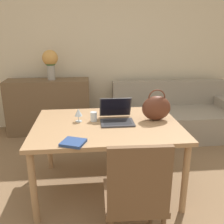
{
  "coord_description": "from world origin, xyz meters",
  "views": [
    {
      "loc": [
        -0.23,
        -1.62,
        1.62
      ],
      "look_at": [
        0.01,
        0.72,
        0.85
      ],
      "focal_mm": 40.0,
      "sensor_mm": 36.0,
      "label": 1
    }
  ],
  "objects_px": {
    "chair": "(136,194)",
    "wine_glass": "(78,113)",
    "drinking_glass": "(94,117)",
    "flower_vase": "(50,61)",
    "couch": "(174,117)",
    "laptop": "(116,115)",
    "handbag": "(156,108)"
  },
  "relations": [
    {
      "from": "chair",
      "to": "flower_vase",
      "type": "height_order",
      "value": "flower_vase"
    },
    {
      "from": "chair",
      "to": "handbag",
      "type": "height_order",
      "value": "handbag"
    },
    {
      "from": "flower_vase",
      "to": "drinking_glass",
      "type": "bearing_deg",
      "value": -68.53
    },
    {
      "from": "chair",
      "to": "couch",
      "type": "height_order",
      "value": "chair"
    },
    {
      "from": "couch",
      "to": "flower_vase",
      "type": "height_order",
      "value": "flower_vase"
    },
    {
      "from": "chair",
      "to": "flower_vase",
      "type": "bearing_deg",
      "value": 111.25
    },
    {
      "from": "couch",
      "to": "wine_glass",
      "type": "bearing_deg",
      "value": -139.03
    },
    {
      "from": "handbag",
      "to": "couch",
      "type": "bearing_deg",
      "value": 62.56
    },
    {
      "from": "chair",
      "to": "laptop",
      "type": "relative_size",
      "value": 2.81
    },
    {
      "from": "handbag",
      "to": "laptop",
      "type": "bearing_deg",
      "value": 178.26
    },
    {
      "from": "drinking_glass",
      "to": "wine_glass",
      "type": "bearing_deg",
      "value": 178.61
    },
    {
      "from": "flower_vase",
      "to": "wine_glass",
      "type": "bearing_deg",
      "value": -73.52
    },
    {
      "from": "chair",
      "to": "wine_glass",
      "type": "distance_m",
      "value": 1.08
    },
    {
      "from": "couch",
      "to": "handbag",
      "type": "height_order",
      "value": "handbag"
    },
    {
      "from": "wine_glass",
      "to": "handbag",
      "type": "relative_size",
      "value": 0.42
    },
    {
      "from": "chair",
      "to": "wine_glass",
      "type": "xyz_separation_m",
      "value": [
        -0.42,
        0.95,
        0.31
      ]
    },
    {
      "from": "chair",
      "to": "flower_vase",
      "type": "xyz_separation_m",
      "value": [
        -0.88,
        2.51,
        0.66
      ]
    },
    {
      "from": "couch",
      "to": "drinking_glass",
      "type": "bearing_deg",
      "value": -135.84
    },
    {
      "from": "wine_glass",
      "to": "flower_vase",
      "type": "xyz_separation_m",
      "value": [
        -0.46,
        1.56,
        0.35
      ]
    },
    {
      "from": "laptop",
      "to": "couch",
      "type": "bearing_deg",
      "value": 50.0
    },
    {
      "from": "couch",
      "to": "handbag",
      "type": "xyz_separation_m",
      "value": [
        -0.69,
        -1.32,
        0.59
      ]
    },
    {
      "from": "laptop",
      "to": "handbag",
      "type": "bearing_deg",
      "value": -1.74
    },
    {
      "from": "flower_vase",
      "to": "couch",
      "type": "bearing_deg",
      "value": -7.9
    },
    {
      "from": "drinking_glass",
      "to": "handbag",
      "type": "relative_size",
      "value": 0.3
    },
    {
      "from": "drinking_glass",
      "to": "handbag",
      "type": "xyz_separation_m",
      "value": [
        0.65,
        -0.03,
        0.08
      ]
    },
    {
      "from": "handbag",
      "to": "flower_vase",
      "type": "height_order",
      "value": "flower_vase"
    },
    {
      "from": "couch",
      "to": "handbag",
      "type": "bearing_deg",
      "value": -117.44
    },
    {
      "from": "couch",
      "to": "wine_glass",
      "type": "relative_size",
      "value": 14.13
    },
    {
      "from": "chair",
      "to": "drinking_glass",
      "type": "bearing_deg",
      "value": 107.57
    },
    {
      "from": "drinking_glass",
      "to": "flower_vase",
      "type": "height_order",
      "value": "flower_vase"
    },
    {
      "from": "chair",
      "to": "wine_glass",
      "type": "height_order",
      "value": "chair"
    },
    {
      "from": "couch",
      "to": "wine_glass",
      "type": "xyz_separation_m",
      "value": [
        -1.48,
        -1.29,
        0.55
      ]
    }
  ]
}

